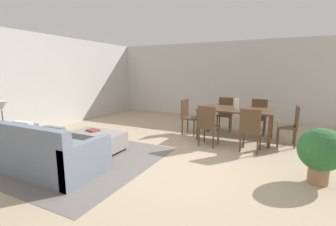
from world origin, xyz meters
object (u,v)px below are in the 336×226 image
(dining_chair_head_east, at_px, (291,123))
(vase_centerpiece, at_px, (236,104))
(dining_chair_far_right, at_px, (259,114))
(table_lamp, at_px, (1,107))
(dining_table, at_px, (236,112))
(book_on_ottoman, at_px, (93,130))
(dining_chair_far_left, at_px, (225,112))
(dining_chair_near_right, at_px, (251,128))
(dining_chair_head_west, at_px, (188,114))
(ottoman_table, at_px, (98,140))
(dining_chair_near_left, at_px, (208,124))
(couch, at_px, (44,154))
(potted_plant, at_px, (321,151))
(side_table, at_px, (5,134))

(dining_chair_head_east, distance_m, vase_centerpiece, 1.27)
(dining_chair_far_right, bearing_deg, table_lamp, -136.70)
(table_lamp, distance_m, vase_centerpiece, 5.01)
(dining_table, distance_m, book_on_ottoman, 3.36)
(dining_chair_far_left, xyz_separation_m, book_on_ottoman, (-2.16, -2.99, -0.11))
(dining_chair_near_right, xyz_separation_m, vase_centerpiece, (-0.45, 0.89, 0.36))
(dining_chair_head_west, height_order, vase_centerpiece, vase_centerpiece)
(dining_chair_near_right, xyz_separation_m, dining_chair_far_right, (0.00, 1.70, 0.00))
(table_lamp, height_order, dining_chair_far_left, table_lamp)
(ottoman_table, relative_size, dining_chair_near_left, 1.25)
(couch, distance_m, potted_plant, 4.36)
(vase_centerpiece, bearing_deg, dining_chair_head_west, -178.59)
(side_table, bearing_deg, dining_chair_head_east, 32.35)
(dining_table, xyz_separation_m, dining_chair_near_right, (0.46, -0.88, -0.16))
(side_table, distance_m, dining_chair_far_left, 5.31)
(dining_chair_head_west, bearing_deg, dining_chair_near_right, -26.92)
(dining_table, bearing_deg, potted_plant, -49.87)
(dining_chair_near_left, xyz_separation_m, dining_chair_far_right, (0.90, 1.69, 0.00))
(dining_chair_far_left, relative_size, dining_chair_head_east, 1.00)
(dining_chair_near_left, height_order, dining_chair_head_east, same)
(dining_chair_near_left, xyz_separation_m, dining_chair_head_east, (1.67, 0.84, 0.00))
(ottoman_table, distance_m, dining_chair_head_west, 2.46)
(ottoman_table, xyz_separation_m, dining_chair_near_left, (2.02, 1.27, 0.29))
(ottoman_table, height_order, potted_plant, potted_plant)
(dining_chair_near_left, bearing_deg, vase_centerpiece, 62.95)
(book_on_ottoman, bearing_deg, dining_chair_far_right, 43.77)
(dining_chair_head_west, xyz_separation_m, book_on_ottoman, (-1.36, -2.10, -0.11))
(dining_chair_far_right, height_order, vase_centerpiece, vase_centerpiece)
(dining_chair_far_left, bearing_deg, dining_chair_near_left, -89.95)
(dining_table, relative_size, vase_centerpiece, 7.01)
(table_lamp, height_order, book_on_ottoman, table_lamp)
(dining_chair_far_right, height_order, book_on_ottoman, dining_chair_far_right)
(side_table, bearing_deg, dining_chair_far_right, 43.30)
(side_table, xyz_separation_m, dining_chair_far_right, (4.29, 4.04, 0.07))
(dining_chair_head_east, bearing_deg, table_lamp, -147.65)
(dining_table, bearing_deg, couch, -127.29)
(dining_chair_head_east, bearing_deg, dining_chair_head_west, 179.88)
(dining_chair_near_left, distance_m, dining_chair_near_right, 0.90)
(dining_chair_far_left, height_order, dining_chair_far_right, same)
(ottoman_table, bearing_deg, couch, -93.59)
(dining_chair_near_left, relative_size, dining_chair_near_right, 1.00)
(dining_chair_near_left, bearing_deg, dining_table, 62.89)
(dining_chair_near_right, bearing_deg, vase_centerpiece, 116.93)
(couch, xyz_separation_m, vase_centerpiece, (2.54, 3.34, 0.60))
(dining_chair_head_west, bearing_deg, ottoman_table, -119.90)
(book_on_ottoman, bearing_deg, table_lamp, -137.93)
(vase_centerpiece, relative_size, potted_plant, 0.29)
(dining_chair_head_east, height_order, potted_plant, dining_chair_head_east)
(dining_chair_near_left, xyz_separation_m, vase_centerpiece, (0.45, 0.88, 0.36))
(dining_chair_far_left, height_order, dining_chair_head_east, same)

